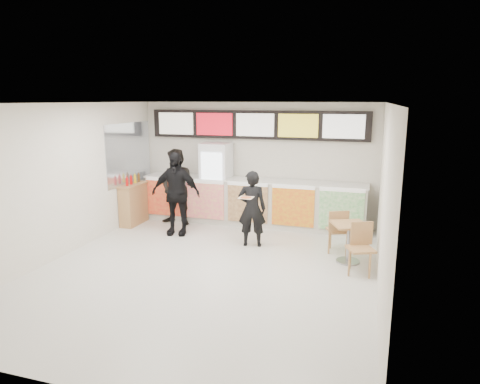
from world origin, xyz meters
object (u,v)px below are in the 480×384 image
at_px(service_counter, 252,202).
at_px(drinks_fridge, 216,183).
at_px(customer_left, 178,187).
at_px(customer_mid, 176,194).
at_px(cafe_table, 349,235).
at_px(condiment_ledge, 134,204).
at_px(customer_main, 252,209).

bearing_deg(service_counter, drinks_fridge, 179.01).
height_order(customer_left, customer_mid, customer_mid).
bearing_deg(cafe_table, customer_left, 138.11).
xyz_separation_m(customer_mid, condiment_ledge, (-1.37, 0.43, -0.44)).
relative_size(drinks_fridge, customer_left, 1.06).
relative_size(customer_main, cafe_table, 1.01).
bearing_deg(cafe_table, customer_mid, 146.97).
relative_size(service_counter, customer_left, 2.95).
height_order(customer_mid, condiment_ledge, customer_mid).
bearing_deg(customer_left, customer_mid, -66.38).
bearing_deg(customer_mid, service_counter, 33.84).
bearing_deg(customer_mid, customer_left, 103.51).
height_order(service_counter, drinks_fridge, drinks_fridge).
height_order(service_counter, customer_main, customer_main).
bearing_deg(service_counter, customer_main, -74.21).
height_order(customer_mid, cafe_table, customer_mid).
bearing_deg(drinks_fridge, service_counter, -0.99).
bearing_deg(customer_mid, drinks_fridge, 60.81).
distance_m(drinks_fridge, customer_mid, 1.39).
bearing_deg(condiment_ledge, customer_main, -12.24).
relative_size(customer_left, condiment_ledge, 1.55).
height_order(service_counter, customer_mid, customer_mid).
height_order(drinks_fridge, customer_main, drinks_fridge).
bearing_deg(condiment_ledge, customer_left, 15.56).
height_order(customer_left, cafe_table, customer_left).
distance_m(service_counter, drinks_fridge, 1.03).
xyz_separation_m(customer_main, customer_left, (-2.17, 1.01, 0.13)).
xyz_separation_m(customer_mid, cafe_table, (3.91, -0.65, -0.42)).
bearing_deg(customer_main, drinks_fridge, -59.55).
bearing_deg(drinks_fridge, condiment_ledge, -155.43).
xyz_separation_m(customer_left, condiment_ledge, (-1.09, -0.30, -0.42)).
relative_size(drinks_fridge, customer_mid, 1.04).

